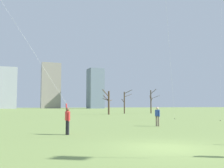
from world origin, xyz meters
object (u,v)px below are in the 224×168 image
object	(u,v)px
bare_tree_center	(108,102)
bare_tree_far_right_edge	(125,101)
bystander_watching_nearby	(157,115)
bare_tree_right_of_center	(151,101)
kite_flyer_midfield_center_orange	(39,69)

from	to	relation	value
bare_tree_center	bare_tree_far_right_edge	bearing A→B (deg)	33.39
bystander_watching_nearby	bare_tree_right_of_center	size ratio (longest dim) A/B	0.30
bystander_watching_nearby	bare_tree_far_right_edge	size ratio (longest dim) A/B	0.32
bystander_watching_nearby	bare_tree_far_right_edge	world-z (taller)	bare_tree_far_right_edge
bare_tree_right_of_center	bare_tree_center	xyz separation A→B (m)	(-11.41, -3.14, -0.26)
bystander_watching_nearby	bare_tree_right_of_center	world-z (taller)	bare_tree_right_of_center
kite_flyer_midfield_center_orange	bare_tree_right_of_center	world-z (taller)	kite_flyer_midfield_center_orange
kite_flyer_midfield_center_orange	bare_tree_right_of_center	distance (m)	42.01
kite_flyer_midfield_center_orange	bare_tree_far_right_edge	bearing A→B (deg)	56.02
kite_flyer_midfield_center_orange	bare_tree_right_of_center	xyz separation A→B (m)	(27.71, 31.54, -1.49)
bare_tree_right_of_center	bare_tree_center	distance (m)	11.84
bystander_watching_nearby	bare_tree_far_right_edge	xyz separation A→B (m)	(11.59, 31.20, 1.77)
bare_tree_center	bystander_watching_nearby	bearing A→B (deg)	-103.11
bare_tree_center	bare_tree_far_right_edge	xyz separation A→B (m)	(5.10, 3.36, 0.18)
bare_tree_far_right_edge	bystander_watching_nearby	bearing A→B (deg)	-110.37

